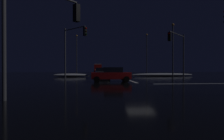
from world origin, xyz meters
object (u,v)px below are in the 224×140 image
box_truck (98,68)px  traffic_signal_ne (178,47)px  sedan_green (100,71)px  sedan_silver (99,71)px  streetlamp_left_far (77,52)px  sedan_gray (102,73)px  sedan_orange (100,72)px  sedan_blue (100,72)px  sedan_white (99,71)px  streetlamp_right_far (147,51)px  streetlamp_right_near (173,46)px  sedan_red_crossing (111,74)px  traffic_signal_nw (73,43)px  traffic_signal_sw (42,19)px

box_truck → traffic_signal_ne: bearing=-76.0°
sedan_green → sedan_silver: bearing=90.0°
sedan_green → streetlamp_left_far: bearing=-143.9°
sedan_gray → box_truck: 36.78m
sedan_orange → traffic_signal_ne: traffic_signal_ne is taller
box_truck → sedan_blue: bearing=-89.7°
sedan_white → streetlamp_right_far: (12.01, 1.49, 5.05)m
sedan_white → streetlamp_right_near: (12.01, -14.51, 4.40)m
sedan_white → traffic_signal_ne: (9.84, -21.19, 3.50)m
sedan_red_crossing → sedan_orange: bearing=92.8°
box_truck → traffic_signal_nw: size_ratio=1.23×
sedan_white → sedan_gray: bearing=-89.7°
sedan_red_crossing → traffic_signal_ne: size_ratio=0.70×
traffic_signal_ne → streetlamp_right_far: bearing=84.5°
sedan_gray → streetlamp_right_near: streetlamp_right_near is taller
sedan_orange → streetlamp_left_far: (-5.50, 7.50, 4.77)m
sedan_gray → streetlamp_left_far: (-5.67, 19.04, 4.77)m
sedan_silver → traffic_signal_sw: traffic_signal_sw is taller
sedan_silver → box_truck: (-0.41, 7.22, 0.91)m
sedan_green → streetlamp_right_near: bearing=-59.6°
sedan_orange → traffic_signal_ne: (9.91, -15.18, 3.50)m
sedan_blue → traffic_signal_nw: size_ratio=0.64×
sedan_orange → box_truck: bearing=90.3°
sedan_white → box_truck: size_ratio=0.52×
sedan_green → streetlamp_right_far: streetlamp_right_far is taller
sedan_gray → streetlamp_left_far: streetlamp_left_far is taller
streetlamp_right_near → sedan_white: bearing=129.6°
sedan_gray → sedan_silver: size_ratio=1.00×
sedan_green → traffic_signal_ne: 28.76m
sedan_silver → streetlamp_left_far: streetlamp_left_far is taller
sedan_gray → streetlamp_right_near: 13.06m
sedan_red_crossing → streetlamp_right_near: (11.18, 10.01, 4.40)m
box_truck → traffic_signal_sw: 53.98m
sedan_orange → sedan_green: (0.26, 11.69, 0.00)m
sedan_red_crossing → traffic_signal_ne: bearing=20.3°
sedan_white → traffic_signal_nw: 21.52m
sedan_silver → traffic_signal_ne: traffic_signal_ne is taller
sedan_blue → streetlamp_right_far: bearing=48.4°
sedan_blue → traffic_signal_ne: (9.91, -9.05, 3.50)m
sedan_white → box_truck: bearing=90.7°
sedan_red_crossing → streetlamp_right_far: streetlamp_right_far is taller
box_truck → sedan_gray: bearing=-89.5°
sedan_green → box_truck: (-0.41, 13.54, 0.91)m
sedan_gray → streetlamp_right_far: size_ratio=0.42×
sedan_orange → traffic_signal_sw: 28.99m
sedan_blue → streetlamp_right_near: (12.09, -2.37, 4.40)m
sedan_green → streetlamp_right_near: size_ratio=0.48×
sedan_blue → streetlamp_right_far: 18.90m
streetlamp_right_far → sedan_green: bearing=160.5°
streetlamp_right_near → streetlamp_left_far: streetlamp_left_far is taller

